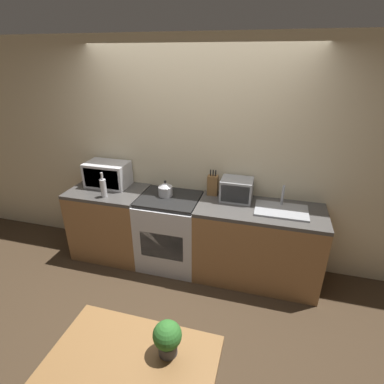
% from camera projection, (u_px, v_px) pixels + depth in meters
% --- Properties ---
extents(ground_plane, '(16.00, 16.00, 0.00)m').
position_uv_depth(ground_plane, '(172.00, 303.00, 3.16)').
color(ground_plane, '#3D2D1E').
extents(wall_back, '(10.00, 0.06, 2.60)m').
position_uv_depth(wall_back, '(196.00, 157.00, 3.50)').
color(wall_back, beige).
rests_on(wall_back, ground_plane).
extents(counter_left_run, '(0.90, 0.62, 0.90)m').
position_uv_depth(counter_left_run, '(111.00, 222.00, 3.81)').
color(counter_left_run, olive).
rests_on(counter_left_run, ground_plane).
extents(counter_right_run, '(1.36, 0.62, 0.90)m').
position_uv_depth(counter_right_run, '(257.00, 244.00, 3.36)').
color(counter_right_run, olive).
rests_on(counter_right_run, ground_plane).
extents(stove_range, '(0.70, 0.62, 0.90)m').
position_uv_depth(stove_range, '(170.00, 231.00, 3.61)').
color(stove_range, silver).
rests_on(stove_range, ground_plane).
extents(kettle, '(0.16, 0.16, 0.19)m').
position_uv_depth(kettle, '(165.00, 189.00, 3.44)').
color(kettle, '#B7B7BC').
rests_on(kettle, stove_range).
extents(microwave, '(0.52, 0.32, 0.30)m').
position_uv_depth(microwave, '(108.00, 174.00, 3.68)').
color(microwave, silver).
rests_on(microwave, counter_left_run).
extents(bottle, '(0.07, 0.07, 0.30)m').
position_uv_depth(bottle, '(103.00, 188.00, 3.39)').
color(bottle, silver).
rests_on(bottle, counter_left_run).
extents(knife_block, '(0.12, 0.08, 0.31)m').
position_uv_depth(knife_block, '(213.00, 185.00, 3.44)').
color(knife_block, brown).
rests_on(knife_block, counter_right_run).
extents(toaster_oven, '(0.35, 0.27, 0.25)m').
position_uv_depth(toaster_oven, '(237.00, 190.00, 3.32)').
color(toaster_oven, '#999BA0').
rests_on(toaster_oven, counter_right_run).
extents(sink_basin, '(0.54, 0.35, 0.24)m').
position_uv_depth(sink_basin, '(281.00, 210.00, 3.12)').
color(sink_basin, '#999BA0').
rests_on(sink_basin, counter_right_run).
extents(dining_table, '(1.00, 0.66, 0.76)m').
position_uv_depth(dining_table, '(131.00, 375.00, 1.78)').
color(dining_table, brown).
rests_on(dining_table, ground_plane).
extents(potted_plant, '(0.17, 0.17, 0.24)m').
position_uv_depth(potted_plant, '(167.00, 337.00, 1.75)').
color(potted_plant, '#424247').
rests_on(potted_plant, dining_table).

